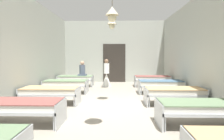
% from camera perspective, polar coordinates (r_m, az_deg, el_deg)
% --- Properties ---
extents(ground_plane, '(6.83, 11.80, 0.10)m').
position_cam_1_polar(ground_plane, '(6.34, -0.05, -10.98)').
color(ground_plane, '#9E9384').
extents(room_shell, '(6.63, 11.40, 3.84)m').
position_cam_1_polar(room_shell, '(7.45, 0.22, 6.63)').
color(room_shell, '#B2B7AD').
rests_on(room_shell, ground).
extents(bed_left_row_1, '(1.90, 0.84, 0.57)m').
position_cam_1_polar(bed_left_row_1, '(4.91, -26.00, -9.99)').
color(bed_left_row_1, '#B7BCC1').
rests_on(bed_left_row_1, ground).
extents(bed_right_row_1, '(1.90, 0.84, 0.57)m').
position_cam_1_polar(bed_right_row_1, '(4.77, 25.35, -10.39)').
color(bed_right_row_1, '#B7BCC1').
rests_on(bed_right_row_1, ground).
extents(bed_left_row_2, '(1.90, 0.84, 0.57)m').
position_cam_1_polar(bed_left_row_2, '(6.61, -18.35, -6.22)').
color(bed_left_row_2, '#B7BCC1').
rests_on(bed_left_row_2, ground).
extents(bed_right_row_2, '(1.90, 0.84, 0.57)m').
position_cam_1_polar(bed_right_row_2, '(6.51, 18.55, -6.38)').
color(bed_right_row_2, '#B7BCC1').
rests_on(bed_right_row_2, ground).
extents(bed_left_row_3, '(1.90, 0.84, 0.57)m').
position_cam_1_polar(bed_left_row_3, '(8.40, -13.94, -3.96)').
color(bed_left_row_3, '#B7BCC1').
rests_on(bed_left_row_3, ground).
extents(bed_right_row_3, '(1.90, 0.84, 0.57)m').
position_cam_1_polar(bed_right_row_3, '(8.32, 14.71, -4.05)').
color(bed_right_row_3, '#B7BCC1').
rests_on(bed_right_row_3, ground).
extents(bed_left_row_4, '(1.90, 0.84, 0.57)m').
position_cam_1_polar(bed_left_row_4, '(10.23, -11.11, -2.49)').
color(bed_left_row_4, '#B7BCC1').
rests_on(bed_left_row_4, ground).
extents(bed_right_row_4, '(1.90, 0.84, 0.57)m').
position_cam_1_polar(bed_right_row_4, '(10.16, 12.26, -2.55)').
color(bed_right_row_4, '#B7BCC1').
rests_on(bed_right_row_4, ground).
extents(nurse_near_aisle, '(0.52, 0.52, 1.49)m').
position_cam_1_polar(nurse_near_aisle, '(9.98, -1.72, -2.06)').
color(nurse_near_aisle, white).
rests_on(nurse_near_aisle, ground).
extents(patient_seated_primary, '(0.44, 0.44, 0.80)m').
position_cam_1_polar(patient_seated_primary, '(10.20, -9.12, -0.05)').
color(patient_seated_primary, '#515B70').
rests_on(patient_seated_primary, bed_left_row_4).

